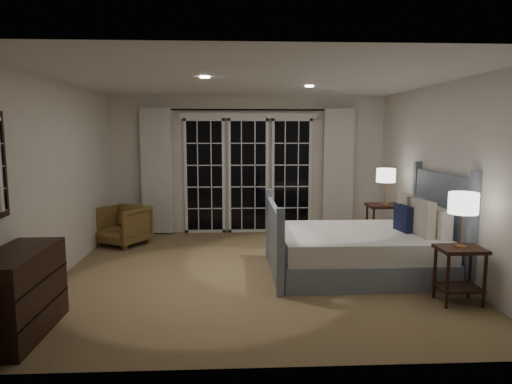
{
  "coord_description": "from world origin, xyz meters",
  "views": [
    {
      "loc": [
        -0.27,
        -5.89,
        1.85
      ],
      "look_at": [
        0.03,
        0.2,
        1.05
      ],
      "focal_mm": 32.0,
      "sensor_mm": 36.0,
      "label": 1
    }
  ],
  "objects_px": {
    "bed": "(362,248)",
    "nightstand_left": "(460,267)",
    "armchair": "(123,226)",
    "dresser": "(19,294)",
    "lamp_right": "(386,176)",
    "lamp_left": "(463,204)",
    "nightstand_right": "(384,219)"
  },
  "relations": [
    {
      "from": "bed",
      "to": "nightstand_left",
      "type": "distance_m",
      "value": 1.35
    },
    {
      "from": "bed",
      "to": "armchair",
      "type": "distance_m",
      "value": 3.9
    },
    {
      "from": "bed",
      "to": "dresser",
      "type": "distance_m",
      "value": 4.02
    },
    {
      "from": "bed",
      "to": "lamp_right",
      "type": "bearing_deg",
      "value": 60.58
    },
    {
      "from": "lamp_right",
      "to": "dresser",
      "type": "xyz_separation_m",
      "value": [
        -4.37,
        -2.97,
        -0.77
      ]
    },
    {
      "from": "lamp_left",
      "to": "dresser",
      "type": "xyz_separation_m",
      "value": [
        -4.4,
        -0.58,
        -0.7
      ]
    },
    {
      "from": "lamp_right",
      "to": "nightstand_right",
      "type": "bearing_deg",
      "value": -26.57
    },
    {
      "from": "dresser",
      "to": "bed",
      "type": "bearing_deg",
      "value": 24.94
    },
    {
      "from": "bed",
      "to": "dresser",
      "type": "height_order",
      "value": "bed"
    },
    {
      "from": "bed",
      "to": "nightstand_right",
      "type": "relative_size",
      "value": 3.19
    },
    {
      "from": "nightstand_right",
      "to": "lamp_left",
      "type": "height_order",
      "value": "lamp_left"
    },
    {
      "from": "lamp_right",
      "to": "armchair",
      "type": "xyz_separation_m",
      "value": [
        -4.24,
        0.4,
        -0.84
      ]
    },
    {
      "from": "nightstand_left",
      "to": "lamp_right",
      "type": "distance_m",
      "value": 2.51
    },
    {
      "from": "lamp_right",
      "to": "dresser",
      "type": "distance_m",
      "value": 5.34
    },
    {
      "from": "nightstand_left",
      "to": "lamp_right",
      "type": "relative_size",
      "value": 1.08
    },
    {
      "from": "nightstand_left",
      "to": "dresser",
      "type": "height_order",
      "value": "dresser"
    },
    {
      "from": "bed",
      "to": "armchair",
      "type": "relative_size",
      "value": 3.18
    },
    {
      "from": "nightstand_left",
      "to": "lamp_left",
      "type": "xyz_separation_m",
      "value": [
        0.0,
        0.0,
        0.69
      ]
    },
    {
      "from": "dresser",
      "to": "lamp_left",
      "type": "bearing_deg",
      "value": 7.5
    },
    {
      "from": "lamp_left",
      "to": "lamp_right",
      "type": "bearing_deg",
      "value": 90.71
    },
    {
      "from": "nightstand_left",
      "to": "armchair",
      "type": "bearing_deg",
      "value": 146.73
    },
    {
      "from": "nightstand_left",
      "to": "lamp_left",
      "type": "height_order",
      "value": "lamp_left"
    },
    {
      "from": "armchair",
      "to": "dresser",
      "type": "relative_size",
      "value": 0.64
    },
    {
      "from": "bed",
      "to": "lamp_left",
      "type": "relative_size",
      "value": 3.8
    },
    {
      "from": "lamp_left",
      "to": "dresser",
      "type": "relative_size",
      "value": 0.53
    },
    {
      "from": "lamp_left",
      "to": "dresser",
      "type": "height_order",
      "value": "lamp_left"
    },
    {
      "from": "lamp_left",
      "to": "armchair",
      "type": "bearing_deg",
      "value": 146.73
    },
    {
      "from": "nightstand_left",
      "to": "nightstand_right",
      "type": "bearing_deg",
      "value": 90.71
    },
    {
      "from": "nightstand_left",
      "to": "bed",
      "type": "bearing_deg",
      "value": 123.96
    },
    {
      "from": "nightstand_left",
      "to": "nightstand_right",
      "type": "height_order",
      "value": "nightstand_right"
    },
    {
      "from": "lamp_left",
      "to": "nightstand_right",
      "type": "bearing_deg",
      "value": 90.71
    },
    {
      "from": "bed",
      "to": "nightstand_right",
      "type": "bearing_deg",
      "value": 60.58
    }
  ]
}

